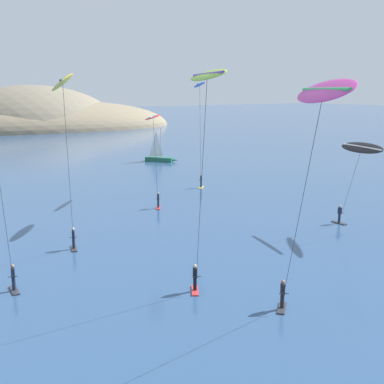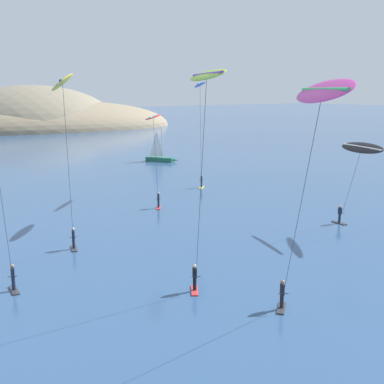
% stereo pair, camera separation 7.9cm
% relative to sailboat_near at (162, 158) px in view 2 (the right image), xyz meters
% --- Properties ---
extents(headland_island, '(93.58, 56.91, 26.74)m').
position_rel_sailboat_near_xyz_m(headland_island, '(2.96, 83.78, -0.64)').
color(headland_island, '#7A705B').
rests_on(headland_island, ground).
extents(sailboat_near, '(4.42, 5.28, 5.70)m').
position_rel_sailboat_near_xyz_m(sailboat_near, '(0.00, 0.00, 0.00)').
color(sailboat_near, '#23664C').
rests_on(sailboat_near, ground).
extents(kitesurfer_blue, '(4.38, 5.00, 12.90)m').
position_rel_sailboat_near_xyz_m(kitesurfer_blue, '(-8.25, -23.89, 10.86)').
color(kitesurfer_blue, yellow).
rests_on(kitesurfer_blue, ground).
extents(kitesurfer_yellow, '(3.77, 8.34, 13.00)m').
position_rel_sailboat_near_xyz_m(kitesurfer_yellow, '(-29.67, -40.37, 11.04)').
color(kitesurfer_yellow, '#2D2D33').
rests_on(kitesurfer_yellow, ground).
extents(kitesurfer_red, '(4.55, 6.02, 9.78)m').
position_rel_sailboat_near_xyz_m(kitesurfer_red, '(-18.17, -30.93, 8.12)').
color(kitesurfer_red, red).
rests_on(kitesurfer_red, ground).
extents(kitesurfer_lime, '(3.05, 6.05, 13.03)m').
position_rel_sailboat_near_xyz_m(kitesurfer_lime, '(-25.45, -49.96, 11.01)').
color(kitesurfer_lime, red).
rests_on(kitesurfer_lime, ground).
extents(kitesurfer_black, '(2.48, 5.66, 7.65)m').
position_rel_sailboat_near_xyz_m(kitesurfer_black, '(-5.84, -44.46, 6.02)').
color(kitesurfer_black, '#2D2D33').
rests_on(kitesurfer_black, ground).
extents(kitesurfer_magenta, '(5.99, 8.56, 12.45)m').
position_rel_sailboat_near_xyz_m(kitesurfer_magenta, '(-24.73, -56.95, 10.60)').
color(kitesurfer_magenta, '#2D2D33').
rests_on(kitesurfer_magenta, ground).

